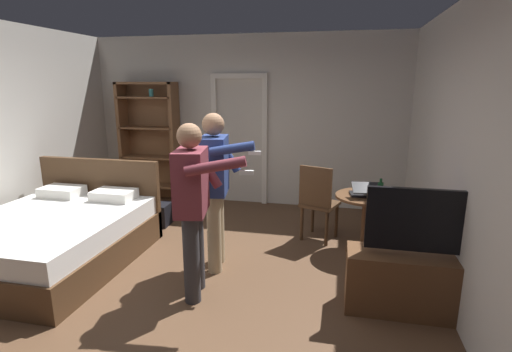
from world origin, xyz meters
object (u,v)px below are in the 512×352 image
Objects in this scene: bookshelf at (150,137)px; person_blue_shirt at (193,199)px; side_table at (365,213)px; laptop at (365,192)px; wooden_chair at (318,200)px; person_striped_shirt at (216,181)px; suitcase_dark at (150,214)px; bed at (55,236)px; tv_flatscreen at (417,278)px; bottle_on_table at (380,190)px.

bookshelf is 3.40m from person_blue_shirt.
person_blue_shirt is at bearing -139.86° from side_table.
wooden_chair is at bearing 155.86° from laptop.
wooden_chair reaches higher than side_table.
person_striped_shirt reaches higher than suitcase_dark.
bed is at bearing -112.48° from suitcase_dark.
bed is 2.81× the size of side_table.
wooden_chair is 1.48m from person_striped_shirt.
side_table is at bearing -19.51° from wooden_chair.
side_table is at bearing 16.86° from bed.
bookshelf is 3.38× the size of suitcase_dark.
wooden_chair is (-0.96, 1.43, 0.21)m from tv_flatscreen.
bottle_on_table reaches higher than side_table.
tv_flatscreen is 3.68m from suitcase_dark.
person_blue_shirt reaches higher than tv_flatscreen.
suitcase_dark is at bearing 129.13° from person_blue_shirt.
tv_flatscreen is 1.23× the size of wooden_chair.
tv_flatscreen is 3.36× the size of laptop.
wooden_chair is 1.68× the size of suitcase_dark.
suitcase_dark is (-1.36, 1.06, -0.82)m from person_striped_shirt.
bottle_on_table reaches higher than suitcase_dark.
person_striped_shirt reaches higher than bed.
wooden_chair is 2.42m from suitcase_dark.
bookshelf is 3.84m from side_table.
tv_flatscreen is at bearing -56.25° from wooden_chair.
wooden_chair is at bearing -5.10° from suitcase_dark.
laptop is 0.61× the size of suitcase_dark.
tv_flatscreen is 1.27m from bottle_on_table.
tv_flatscreen is 1.74m from wooden_chair.
laptop is 0.37× the size of wooden_chair.
tv_flatscreen is at bearing -13.05° from person_striped_shirt.
bottle_on_table is (0.14, -0.08, 0.32)m from side_table.
wooden_chair is 1.93m from person_blue_shirt.
laptop is (-0.02, -0.04, 0.27)m from side_table.
bottle_on_table is at bearing 36.15° from person_blue_shirt.
suitcase_dark is (-2.93, 0.33, -0.60)m from laptop.
tv_flatscreen reaches higher than bed.
person_striped_shirt is at bearing 88.02° from person_blue_shirt.
wooden_chair is 0.60× the size of person_blue_shirt.
tv_flatscreen is (3.81, -0.19, 0.03)m from bed.
person_blue_shirt is at bearing -54.03° from suitcase_dark.
wooden_chair is at bearing 56.32° from person_blue_shirt.
person_striped_shirt is at bearing -155.15° from laptop.
side_table is at bearing 60.28° from laptop.
bottle_on_table is at bearing -29.74° from side_table.
bottle_on_table is 0.14× the size of person_striped_shirt.
laptop reaches higher than side_table.
suitcase_dark is at bearing 173.64° from laptop.
person_blue_shirt is at bearing -91.98° from person_striped_shirt.
person_striped_shirt is at bearing -136.41° from wooden_chair.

